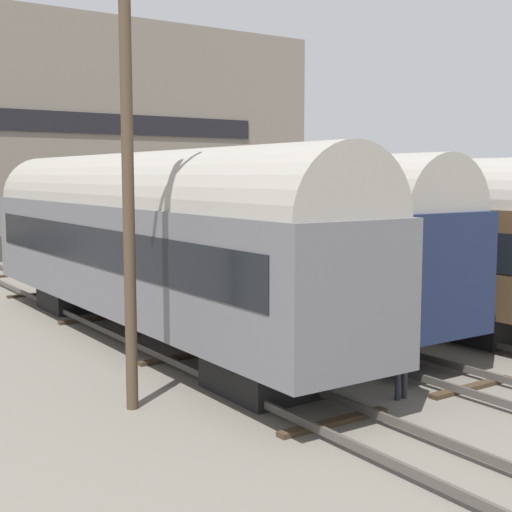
# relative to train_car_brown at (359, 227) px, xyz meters

# --- Properties ---
(ground_plane) EXTENTS (200.00, 200.00, 0.00)m
(ground_plane) POSITION_rel_train_car_brown_xyz_m (-4.04, -5.21, -2.99)
(ground_plane) COLOR #6B665B
(track_left) EXTENTS (2.60, 60.00, 0.26)m
(track_left) POSITION_rel_train_car_brown_xyz_m (-8.08, -5.21, -2.85)
(track_left) COLOR #4C4742
(track_left) RESTS_ON ground
(track_middle) EXTENTS (2.60, 60.00, 0.26)m
(track_middle) POSITION_rel_train_car_brown_xyz_m (-4.04, -5.21, -2.85)
(track_middle) COLOR #4C4742
(track_middle) RESTS_ON ground
(track_right) EXTENTS (2.60, 60.00, 0.26)m
(track_right) POSITION_rel_train_car_brown_xyz_m (0.00, -5.21, -2.85)
(track_right) COLOR #4C4742
(track_right) RESTS_ON ground
(train_car_brown) EXTENTS (2.93, 15.91, 5.25)m
(train_car_brown) POSITION_rel_train_car_brown_xyz_m (0.00, 0.00, 0.00)
(train_car_brown) COLOR black
(train_car_brown) RESTS_ON ground
(train_car_navy) EXTENTS (2.93, 17.24, 5.30)m
(train_car_navy) POSITION_rel_train_car_brown_xyz_m (-4.04, 0.97, 0.03)
(train_car_navy) COLOR black
(train_car_navy) RESTS_ON ground
(train_car_grey) EXTENTS (3.11, 18.30, 5.42)m
(train_car_grey) POSITION_rel_train_car_brown_xyz_m (-8.08, 0.22, 0.09)
(train_car_grey) COLOR black
(train_car_grey) RESTS_ON ground
(person_worker) EXTENTS (0.32, 0.32, 1.77)m
(person_worker) POSITION_rel_train_car_brown_xyz_m (-5.88, -7.81, -1.92)
(person_worker) COLOR #282833
(person_worker) RESTS_ON ground
(utility_pole) EXTENTS (1.80, 0.24, 9.57)m
(utility_pole) POSITION_rel_train_car_brown_xyz_m (-10.89, -5.14, 1.95)
(utility_pole) COLOR #473828
(utility_pole) RESTS_ON ground
(warehouse_building) EXTENTS (32.03, 14.04, 14.17)m
(warehouse_building) POSITION_rel_train_car_brown_xyz_m (-1.26, 28.89, 4.09)
(warehouse_building) COLOR #46403A
(warehouse_building) RESTS_ON ground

